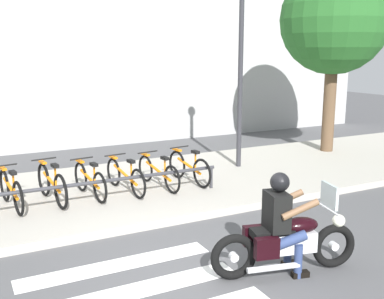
% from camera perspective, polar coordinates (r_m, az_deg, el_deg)
% --- Properties ---
extents(ground_plane, '(48.00, 48.00, 0.00)m').
position_cam_1_polar(ground_plane, '(6.48, -0.29, -15.53)').
color(ground_plane, '#4C4C4F').
extents(sidewalk, '(24.00, 4.40, 0.15)m').
position_cam_1_polar(sidewalk, '(9.94, -10.88, -5.27)').
color(sidewalk, '#A8A399').
rests_on(sidewalk, ground).
extents(crosswalk_stripe_2, '(2.80, 0.40, 0.01)m').
position_cam_1_polar(crosswalk_stripe_2, '(6.21, -6.88, -16.88)').
color(crosswalk_stripe_2, white).
rests_on(crosswalk_stripe_2, ground).
extents(crosswalk_stripe_3, '(2.80, 0.40, 0.01)m').
position_cam_1_polar(crosswalk_stripe_3, '(6.88, -9.28, -13.90)').
color(crosswalk_stripe_3, white).
rests_on(crosswalk_stripe_3, ground).
extents(motorcycle, '(2.09, 0.84, 1.23)m').
position_cam_1_polar(motorcycle, '(6.53, 11.56, -11.09)').
color(motorcycle, black).
rests_on(motorcycle, ground).
extents(rider, '(0.71, 0.64, 1.44)m').
position_cam_1_polar(rider, '(6.36, 11.05, -8.13)').
color(rider, black).
rests_on(rider, ground).
extents(bicycle_2, '(0.48, 1.60, 0.76)m').
position_cam_1_polar(bicycle_2, '(9.14, -21.45, -4.69)').
color(bicycle_2, black).
rests_on(bicycle_2, sidewalk).
extents(bicycle_3, '(0.48, 1.64, 0.80)m').
position_cam_1_polar(bicycle_3, '(9.22, -16.93, -4.10)').
color(bicycle_3, black).
rests_on(bicycle_3, sidewalk).
extents(bicycle_4, '(0.48, 1.56, 0.74)m').
position_cam_1_polar(bicycle_4, '(9.38, -12.50, -3.75)').
color(bicycle_4, black).
rests_on(bicycle_4, sidewalk).
extents(bicycle_5, '(0.48, 1.69, 0.73)m').
position_cam_1_polar(bicycle_5, '(9.58, -8.26, -3.27)').
color(bicycle_5, black).
rests_on(bicycle_5, sidewalk).
extents(bicycle_6, '(0.48, 1.68, 0.72)m').
position_cam_1_polar(bicycle_6, '(9.83, -4.21, -2.81)').
color(bicycle_6, black).
rests_on(bicycle_6, sidewalk).
extents(bicycle_7, '(0.48, 1.58, 0.77)m').
position_cam_1_polar(bicycle_7, '(10.12, -0.38, -2.23)').
color(bicycle_7, black).
rests_on(bicycle_7, sidewalk).
extents(bike_rack, '(5.74, 0.07, 0.49)m').
position_cam_1_polar(bike_rack, '(8.75, -13.92, -4.37)').
color(bike_rack, '#333338').
rests_on(bike_rack, sidewalk).
extents(street_lamp, '(0.28, 0.28, 4.58)m').
position_cam_1_polar(street_lamp, '(11.39, 6.02, 10.77)').
color(street_lamp, '#2D2D33').
rests_on(street_lamp, ground).
extents(tree_near_rack, '(3.01, 3.01, 5.36)m').
position_cam_1_polar(tree_near_rack, '(13.80, 17.18, 14.95)').
color(tree_near_rack, brown).
rests_on(tree_near_rack, ground).
extents(building_backdrop, '(24.00, 1.20, 8.23)m').
position_cam_1_polar(building_backdrop, '(15.11, -17.91, 15.73)').
color(building_backdrop, '#A3A3A3').
rests_on(building_backdrop, ground).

